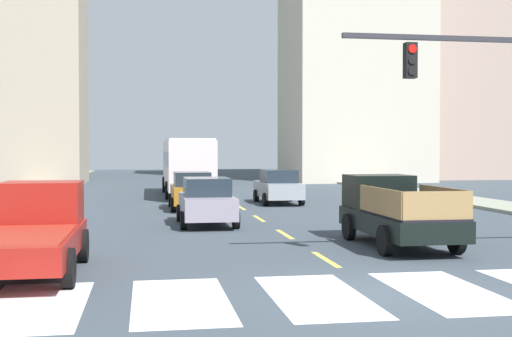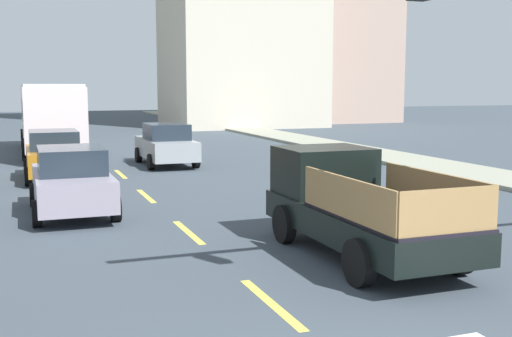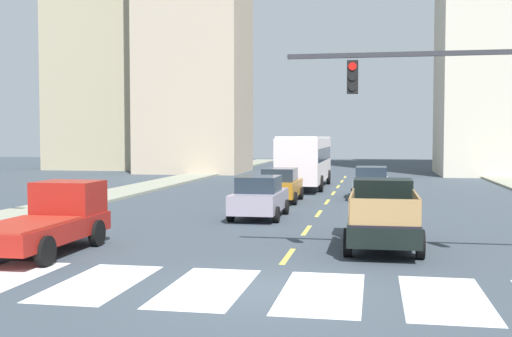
% 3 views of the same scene
% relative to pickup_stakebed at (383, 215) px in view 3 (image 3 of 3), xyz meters
% --- Properties ---
extents(ground_plane, '(160.00, 160.00, 0.00)m').
position_rel_pickup_stakebed_xyz_m(ground_plane, '(-2.62, -6.26, -0.94)').
color(ground_plane, '#38424C').
extents(sidewalk_left, '(2.86, 110.00, 0.15)m').
position_rel_pickup_stakebed_xyz_m(sidewalk_left, '(-14.71, 11.74, -0.86)').
color(sidewalk_left, gray).
rests_on(sidewalk_left, ground).
extents(crosswalk_stripe_2, '(1.74, 3.95, 0.01)m').
position_rel_pickup_stakebed_xyz_m(crosswalk_stripe_2, '(-6.43, -6.26, -0.93)').
color(crosswalk_stripe_2, silver).
rests_on(crosswalk_stripe_2, ground).
extents(crosswalk_stripe_3, '(1.74, 3.95, 0.01)m').
position_rel_pickup_stakebed_xyz_m(crosswalk_stripe_3, '(-3.89, -6.26, -0.93)').
color(crosswalk_stripe_3, silver).
rests_on(crosswalk_stripe_3, ground).
extents(crosswalk_stripe_4, '(1.74, 3.95, 0.01)m').
position_rel_pickup_stakebed_xyz_m(crosswalk_stripe_4, '(-1.35, -6.26, -0.93)').
color(crosswalk_stripe_4, silver).
rests_on(crosswalk_stripe_4, ground).
extents(crosswalk_stripe_5, '(1.74, 3.95, 0.01)m').
position_rel_pickup_stakebed_xyz_m(crosswalk_stripe_5, '(1.18, -6.26, -0.93)').
color(crosswalk_stripe_5, silver).
rests_on(crosswalk_stripe_5, ground).
extents(lane_dash_0, '(0.16, 2.40, 0.01)m').
position_rel_pickup_stakebed_xyz_m(lane_dash_0, '(-2.62, -2.26, -0.93)').
color(lane_dash_0, '#DDC448').
rests_on(lane_dash_0, ground).
extents(lane_dash_1, '(0.16, 2.40, 0.01)m').
position_rel_pickup_stakebed_xyz_m(lane_dash_1, '(-2.62, 2.74, -0.93)').
color(lane_dash_1, '#DDC448').
rests_on(lane_dash_1, ground).
extents(lane_dash_2, '(0.16, 2.40, 0.01)m').
position_rel_pickup_stakebed_xyz_m(lane_dash_2, '(-2.62, 7.74, -0.93)').
color(lane_dash_2, '#DDC448').
rests_on(lane_dash_2, ground).
extents(lane_dash_3, '(0.16, 2.40, 0.01)m').
position_rel_pickup_stakebed_xyz_m(lane_dash_3, '(-2.62, 12.74, -0.93)').
color(lane_dash_3, '#DDC448').
rests_on(lane_dash_3, ground).
extents(lane_dash_4, '(0.16, 2.40, 0.01)m').
position_rel_pickup_stakebed_xyz_m(lane_dash_4, '(-2.62, 17.74, -0.93)').
color(lane_dash_4, '#DDC448').
rests_on(lane_dash_4, ground).
extents(lane_dash_5, '(0.16, 2.40, 0.01)m').
position_rel_pickup_stakebed_xyz_m(lane_dash_5, '(-2.62, 22.74, -0.93)').
color(lane_dash_5, '#DDC448').
rests_on(lane_dash_5, ground).
extents(lane_dash_6, '(0.16, 2.40, 0.01)m').
position_rel_pickup_stakebed_xyz_m(lane_dash_6, '(-2.62, 27.74, -0.93)').
color(lane_dash_6, '#DDC448').
rests_on(lane_dash_6, ground).
extents(lane_dash_7, '(0.16, 2.40, 0.01)m').
position_rel_pickup_stakebed_xyz_m(lane_dash_7, '(-2.62, 32.74, -0.93)').
color(lane_dash_7, '#DDC448').
rests_on(lane_dash_7, ground).
extents(pickup_stakebed, '(2.18, 5.20, 1.96)m').
position_rel_pickup_stakebed_xyz_m(pickup_stakebed, '(0.00, 0.00, 0.00)').
color(pickup_stakebed, black).
rests_on(pickup_stakebed, ground).
extents(pickup_dark, '(2.18, 5.20, 1.96)m').
position_rel_pickup_stakebed_xyz_m(pickup_dark, '(-9.53, -2.75, -0.02)').
color(pickup_dark, maroon).
rests_on(pickup_dark, ground).
extents(city_bus, '(2.72, 10.80, 3.32)m').
position_rel_pickup_stakebed_xyz_m(city_bus, '(-4.65, 21.34, 1.02)').
color(city_bus, silver).
rests_on(city_bus, ground).
extents(sedan_near_left, '(2.02, 4.40, 1.72)m').
position_rel_pickup_stakebed_xyz_m(sedan_near_left, '(-4.88, 5.80, -0.08)').
color(sedan_near_left, gray).
rests_on(sedan_near_left, ground).
extents(sedan_far, '(2.02, 4.40, 1.72)m').
position_rel_pickup_stakebed_xyz_m(sedan_far, '(-0.44, 14.81, -0.08)').
color(sedan_far, '#91979B').
rests_on(sedan_far, ground).
extents(sedan_near_right, '(2.02, 4.40, 1.72)m').
position_rel_pickup_stakebed_xyz_m(sedan_near_right, '(-4.97, 12.29, -0.08)').
color(sedan_near_right, '#A96A1A').
rests_on(sedan_near_right, ground).
extents(block_low_left, '(9.22, 8.44, 30.43)m').
position_rel_pickup_stakebed_xyz_m(block_low_left, '(-16.54, 37.21, 14.28)').
color(block_low_left, tan).
rests_on(block_low_left, ground).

